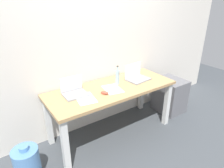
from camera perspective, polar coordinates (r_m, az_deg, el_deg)
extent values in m
plane|color=#42474C|center=(3.03, 0.00, -13.55)|extent=(8.00, 8.00, 0.00)
cube|color=silver|center=(2.80, -4.82, 12.64)|extent=(5.20, 0.08, 2.60)
cube|color=tan|center=(2.66, 0.00, -1.38)|extent=(1.74, 0.69, 0.04)
cube|color=silver|center=(2.33, -13.16, -16.94)|extent=(0.07, 0.07, 0.69)
cube|color=silver|center=(3.14, 15.39, -5.54)|extent=(0.07, 0.07, 0.69)
cube|color=silver|center=(2.77, -17.71, -10.16)|extent=(0.07, 0.07, 0.69)
cube|color=silver|center=(3.48, 8.39, -1.85)|extent=(0.07, 0.07, 0.69)
cube|color=gray|center=(2.48, -10.32, -3.02)|extent=(0.29, 0.24, 0.02)
cube|color=white|center=(2.54, -11.55, 0.13)|extent=(0.29, 0.03, 0.19)
cube|color=gray|center=(2.90, 7.56, 1.31)|extent=(0.35, 0.26, 0.02)
cube|color=white|center=(2.94, 5.98, 3.97)|extent=(0.32, 0.05, 0.20)
cylinder|color=#99B7C1|center=(2.72, 1.55, 1.89)|extent=(0.06, 0.06, 0.19)
cylinder|color=#99B7C1|center=(2.67, 1.58, 4.40)|extent=(0.02, 0.02, 0.06)
cylinder|color=black|center=(2.66, 1.59, 5.08)|extent=(0.03, 0.03, 0.01)
ellipsoid|color=#D84C38|center=(2.47, -2.11, -2.49)|extent=(0.10, 0.12, 0.03)
cube|color=white|center=(2.60, 0.14, -1.43)|extent=(0.26, 0.33, 0.00)
cube|color=white|center=(2.39, -7.58, -4.12)|extent=(0.26, 0.33, 0.00)
cylinder|color=#598CC6|center=(2.49, -23.05, -20.20)|extent=(0.28, 0.28, 0.38)
cylinder|color=#598CC6|center=(2.36, -23.91, -16.44)|extent=(0.10, 0.10, 0.05)
cube|color=slate|center=(3.56, 16.10, -3.07)|extent=(0.40, 0.48, 0.57)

